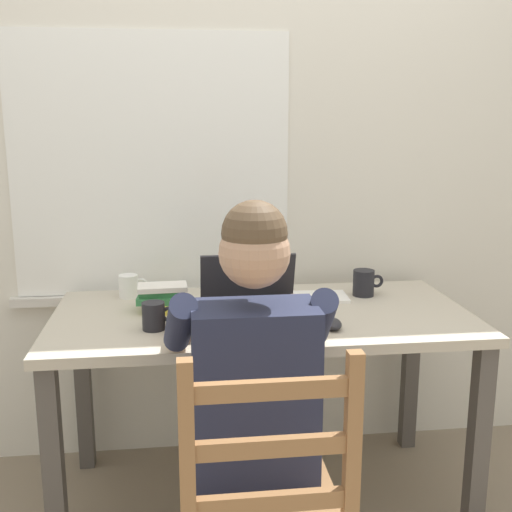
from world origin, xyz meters
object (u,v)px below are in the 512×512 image
at_px(coffee_mug_spare, 154,316).
at_px(laptop, 250,308).
at_px(book_stack_main, 163,298).
at_px(wooden_chair, 263,510).
at_px(desk, 262,338).
at_px(landscape_photo_print, 267,298).
at_px(computer_mouse, 332,324).
at_px(coffee_mug_dark, 364,283).
at_px(coffee_mug_white, 129,286).
at_px(seated_person, 250,384).

bearing_deg(coffee_mug_spare, laptop, 4.26).
bearing_deg(book_stack_main, wooden_chair, -72.06).
distance_m(desk, wooden_chair, 0.76).
xyz_separation_m(laptop, book_stack_main, (-0.30, 0.19, -0.01)).
bearing_deg(coffee_mug_spare, landscape_photo_print, 36.46).
bearing_deg(desk, laptop, -115.64).
distance_m(desk, book_stack_main, 0.39).
bearing_deg(computer_mouse, book_stack_main, 153.57).
relative_size(wooden_chair, landscape_photo_print, 7.09).
xyz_separation_m(coffee_mug_dark, landscape_photo_print, (-0.39, 0.00, -0.05)).
relative_size(computer_mouse, coffee_mug_dark, 0.82).
bearing_deg(laptop, computer_mouse, -18.56).
height_order(computer_mouse, coffee_mug_white, coffee_mug_white).
height_order(laptop, book_stack_main, laptop).
bearing_deg(landscape_photo_print, coffee_mug_white, -169.91).
relative_size(coffee_mug_white, landscape_photo_print, 0.86).
distance_m(desk, seated_person, 0.45).
relative_size(coffee_mug_white, book_stack_main, 0.61).
relative_size(wooden_chair, coffee_mug_spare, 8.11).
relative_size(computer_mouse, coffee_mug_white, 0.89).
bearing_deg(landscape_photo_print, book_stack_main, -147.02).
height_order(coffee_mug_white, coffee_mug_dark, coffee_mug_dark).
xyz_separation_m(wooden_chair, laptop, (0.04, 0.61, 0.35)).
bearing_deg(wooden_chair, coffee_mug_white, 111.86).
xyz_separation_m(seated_person, computer_mouse, (0.30, 0.24, 0.09)).
relative_size(wooden_chair, laptop, 2.79).
distance_m(coffee_mug_white, coffee_mug_spare, 0.41).
relative_size(laptop, landscape_photo_print, 2.54).
xyz_separation_m(desk, landscape_photo_print, (0.04, 0.17, 0.10)).
bearing_deg(coffee_mug_white, computer_mouse, -33.52).
distance_m(wooden_chair, laptop, 0.70).
bearing_deg(seated_person, coffee_mug_spare, 132.88).
xyz_separation_m(seated_person, wooden_chair, (-0.00, -0.28, -0.22)).
bearing_deg(laptop, desk, 64.36).
height_order(seated_person, laptop, seated_person).
xyz_separation_m(desk, laptop, (-0.06, -0.11, 0.15)).
relative_size(seated_person, book_stack_main, 6.69).
bearing_deg(desk, coffee_mug_dark, 21.65).
bearing_deg(laptop, coffee_mug_dark, 30.51).
relative_size(coffee_mug_spare, landscape_photo_print, 0.87).
bearing_deg(coffee_mug_white, laptop, -40.74).
relative_size(laptop, book_stack_main, 1.80).
height_order(desk, book_stack_main, book_stack_main).
distance_m(computer_mouse, coffee_mug_white, 0.84).
height_order(wooden_chair, landscape_photo_print, wooden_chair).
xyz_separation_m(seated_person, coffee_mug_white, (-0.39, 0.70, 0.12)).
distance_m(computer_mouse, book_stack_main, 0.63).
bearing_deg(coffee_mug_dark, wooden_chair, -120.28).
bearing_deg(laptop, wooden_chair, -93.64).
height_order(desk, landscape_photo_print, landscape_photo_print).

